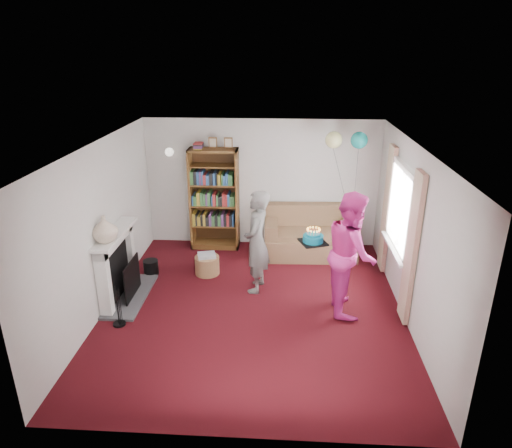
# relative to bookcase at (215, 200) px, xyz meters

# --- Properties ---
(ground) EXTENTS (5.00, 5.00, 0.00)m
(ground) POSITION_rel_bookcase_xyz_m (0.91, -2.30, -0.96)
(ground) COLOR black
(ground) RESTS_ON ground
(wall_back) EXTENTS (4.50, 0.02, 2.50)m
(wall_back) POSITION_rel_bookcase_xyz_m (0.91, 0.21, 0.29)
(wall_back) COLOR silver
(wall_back) RESTS_ON ground
(wall_left) EXTENTS (0.02, 5.00, 2.50)m
(wall_left) POSITION_rel_bookcase_xyz_m (-1.35, -2.30, 0.29)
(wall_left) COLOR silver
(wall_left) RESTS_ON ground
(wall_right) EXTENTS (0.02, 5.00, 2.50)m
(wall_right) POSITION_rel_bookcase_xyz_m (3.17, -2.30, 0.29)
(wall_right) COLOR silver
(wall_right) RESTS_ON ground
(ceiling) EXTENTS (4.50, 5.00, 0.01)m
(ceiling) POSITION_rel_bookcase_xyz_m (0.91, -2.30, 1.54)
(ceiling) COLOR white
(ceiling) RESTS_ON wall_back
(fireplace) EXTENTS (0.55, 1.80, 1.12)m
(fireplace) POSITION_rel_bookcase_xyz_m (-1.18, -2.11, -0.45)
(fireplace) COLOR #3F3F42
(fireplace) RESTS_ON ground
(window_bay) EXTENTS (0.14, 2.02, 2.20)m
(window_bay) POSITION_rel_bookcase_xyz_m (3.11, -1.70, 0.24)
(window_bay) COLOR white
(window_bay) RESTS_ON ground
(wall_sconce) EXTENTS (0.16, 0.23, 0.16)m
(wall_sconce) POSITION_rel_bookcase_xyz_m (-0.84, 0.06, 0.92)
(wall_sconce) COLOR gold
(wall_sconce) RESTS_ON ground
(bookcase) EXTENTS (0.93, 0.42, 2.18)m
(bookcase) POSITION_rel_bookcase_xyz_m (0.00, 0.00, 0.00)
(bookcase) COLOR #472B14
(bookcase) RESTS_ON ground
(sofa) EXTENTS (1.73, 0.91, 0.91)m
(sofa) POSITION_rel_bookcase_xyz_m (1.85, -0.23, -0.62)
(sofa) COLOR brown
(sofa) RESTS_ON ground
(wicker_basket) EXTENTS (0.43, 0.43, 0.38)m
(wicker_basket) POSITION_rel_bookcase_xyz_m (0.02, -1.22, -0.79)
(wicker_basket) COLOR #A8794E
(wicker_basket) RESTS_ON ground
(person_striped) EXTENTS (0.49, 0.67, 1.69)m
(person_striped) POSITION_rel_bookcase_xyz_m (0.92, -1.71, -0.12)
(person_striped) COLOR black
(person_striped) RESTS_ON ground
(person_magenta) EXTENTS (0.73, 0.92, 1.86)m
(person_magenta) POSITION_rel_bookcase_xyz_m (2.34, -2.21, -0.03)
(person_magenta) COLOR #D02988
(person_magenta) RESTS_ON ground
(birthday_cake) EXTENTS (0.36, 0.36, 0.22)m
(birthday_cake) POSITION_rel_bookcase_xyz_m (1.79, -2.09, 0.13)
(birthday_cake) COLOR black
(birthday_cake) RESTS_ON ground
(balloons) EXTENTS (0.74, 0.34, 1.70)m
(balloons) POSITION_rel_bookcase_xyz_m (2.41, -0.32, 1.26)
(balloons) COLOR #3F3F3F
(balloons) RESTS_ON ground
(mantel_vase) EXTENTS (0.49, 0.49, 0.38)m
(mantel_vase) POSITION_rel_bookcase_xyz_m (-1.21, -2.45, 0.35)
(mantel_vase) COLOR beige
(mantel_vase) RESTS_ON fireplace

